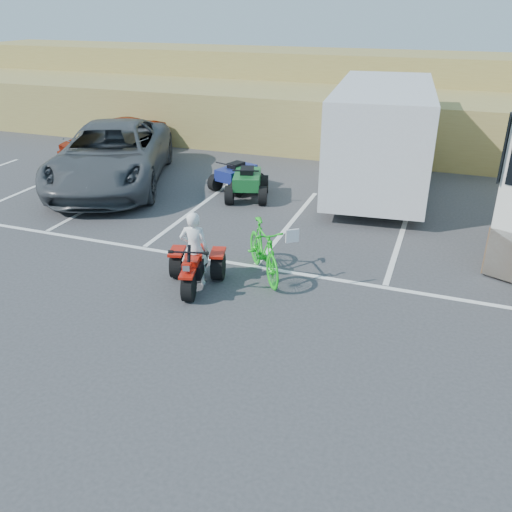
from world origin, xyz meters
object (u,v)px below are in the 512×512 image
(red_car, at_px, (115,137))
(quad_atv_blue, at_px, (237,189))
(cargo_trailer, at_px, (381,135))
(rider, at_px, (194,249))
(green_dirt_bike, at_px, (264,250))
(quad_atv_green, at_px, (247,198))
(red_trike_atv, at_px, (195,287))
(grey_pickup, at_px, (112,155))

(red_car, relative_size, quad_atv_blue, 2.91)
(cargo_trailer, distance_m, quad_atv_blue, 4.43)
(rider, height_order, green_dirt_bike, rider)
(red_car, relative_size, quad_atv_green, 2.66)
(quad_atv_blue, bearing_deg, red_trike_atv, -57.72)
(quad_atv_blue, bearing_deg, green_dirt_bike, -44.45)
(rider, bearing_deg, cargo_trailer, -123.63)
(red_car, bearing_deg, grey_pickup, -38.78)
(red_car, bearing_deg, rider, -29.42)
(green_dirt_bike, xyz_separation_m, grey_pickup, (-6.29, 4.20, 0.33))
(red_trike_atv, height_order, grey_pickup, grey_pickup)
(green_dirt_bike, distance_m, quad_atv_green, 4.82)
(rider, distance_m, quad_atv_green, 5.24)
(rider, xyz_separation_m, quad_atv_green, (-0.87, 5.12, -0.75))
(green_dirt_bike, distance_m, cargo_trailer, 6.59)
(green_dirt_bike, height_order, cargo_trailer, cargo_trailer)
(red_trike_atv, distance_m, red_car, 10.57)
(quad_atv_blue, bearing_deg, red_car, 177.79)
(red_trike_atv, bearing_deg, quad_atv_blue, 89.33)
(rider, xyz_separation_m, grey_pickup, (-5.14, 4.97, 0.15))
(red_trike_atv, height_order, quad_atv_blue, red_trike_atv)
(cargo_trailer, relative_size, quad_atv_green, 4.35)
(red_trike_atv, distance_m, grey_pickup, 7.34)
(rider, relative_size, red_car, 0.37)
(red_trike_atv, xyz_separation_m, cargo_trailer, (2.39, 7.30, 1.61))
(quad_atv_green, bearing_deg, rider, -97.30)
(green_dirt_bike, bearing_deg, red_trike_atv, -176.51)
(grey_pickup, height_order, quad_atv_blue, grey_pickup)
(green_dirt_bike, relative_size, quad_atv_blue, 1.36)
(grey_pickup, relative_size, quad_atv_green, 4.25)
(red_trike_atv, height_order, rider, rider)
(red_car, height_order, quad_atv_green, red_car)
(grey_pickup, xyz_separation_m, cargo_trailer, (7.57, 2.18, 0.72))
(cargo_trailer, bearing_deg, grey_pickup, -169.46)
(grey_pickup, distance_m, quad_atv_green, 4.37)
(red_car, height_order, quad_atv_blue, red_car)
(red_car, distance_m, cargo_trailer, 9.41)
(red_trike_atv, relative_size, grey_pickup, 0.23)
(red_trike_atv, relative_size, quad_atv_green, 0.96)
(grey_pickup, relative_size, quad_atv_blue, 4.64)
(grey_pickup, height_order, quad_atv_green, grey_pickup)
(cargo_trailer, height_order, quad_atv_green, cargo_trailer)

